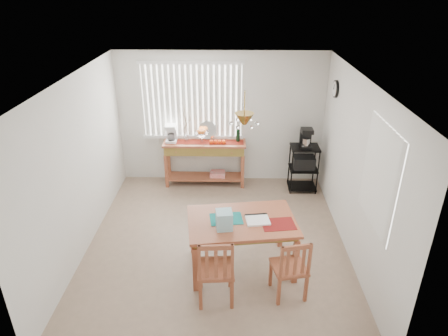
{
  "coord_description": "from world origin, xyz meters",
  "views": [
    {
      "loc": [
        0.23,
        -5.17,
        3.82
      ],
      "look_at": [
        0.1,
        0.55,
        1.05
      ],
      "focal_mm": 32.0,
      "sensor_mm": 36.0,
      "label": 1
    }
  ],
  "objects_px": {
    "cart_items": "(306,138)",
    "chair_left": "(216,270)",
    "wire_cart": "(304,164)",
    "chair_right": "(290,268)",
    "dining_table": "(242,226)",
    "sideboard": "(205,153)"
  },
  "relations": [
    {
      "from": "sideboard",
      "to": "chair_left",
      "type": "relative_size",
      "value": 1.62
    },
    {
      "from": "wire_cart",
      "to": "cart_items",
      "type": "distance_m",
      "value": 0.53
    },
    {
      "from": "chair_left",
      "to": "chair_right",
      "type": "bearing_deg",
      "value": 6.28
    },
    {
      "from": "dining_table",
      "to": "chair_left",
      "type": "distance_m",
      "value": 0.79
    },
    {
      "from": "wire_cart",
      "to": "chair_left",
      "type": "height_order",
      "value": "chair_left"
    },
    {
      "from": "chair_left",
      "to": "chair_right",
      "type": "distance_m",
      "value": 0.95
    },
    {
      "from": "dining_table",
      "to": "chair_right",
      "type": "distance_m",
      "value": 0.88
    },
    {
      "from": "wire_cart",
      "to": "cart_items",
      "type": "xyz_separation_m",
      "value": [
        0.0,
        0.01,
        0.53
      ]
    },
    {
      "from": "cart_items",
      "to": "chair_left",
      "type": "bearing_deg",
      "value": -117.26
    },
    {
      "from": "wire_cart",
      "to": "cart_items",
      "type": "height_order",
      "value": "cart_items"
    },
    {
      "from": "wire_cart",
      "to": "chair_right",
      "type": "bearing_deg",
      "value": -101.96
    },
    {
      "from": "sideboard",
      "to": "cart_items",
      "type": "xyz_separation_m",
      "value": [
        1.91,
        -0.19,
        0.4
      ]
    },
    {
      "from": "cart_items",
      "to": "chair_left",
      "type": "xyz_separation_m",
      "value": [
        -1.57,
        -3.04,
        -0.59
      ]
    },
    {
      "from": "wire_cart",
      "to": "cart_items",
      "type": "relative_size",
      "value": 2.43
    },
    {
      "from": "sideboard",
      "to": "dining_table",
      "type": "relative_size",
      "value": 1.01
    },
    {
      "from": "sideboard",
      "to": "chair_right",
      "type": "xyz_separation_m",
      "value": [
        1.29,
        -3.13,
        -0.23
      ]
    },
    {
      "from": "sideboard",
      "to": "chair_left",
      "type": "xyz_separation_m",
      "value": [
        0.34,
        -3.24,
        -0.19
      ]
    },
    {
      "from": "wire_cart",
      "to": "chair_left",
      "type": "bearing_deg",
      "value": -117.34
    },
    {
      "from": "dining_table",
      "to": "cart_items",
      "type": "bearing_deg",
      "value": 62.42
    },
    {
      "from": "sideboard",
      "to": "cart_items",
      "type": "height_order",
      "value": "cart_items"
    },
    {
      "from": "wire_cart",
      "to": "dining_table",
      "type": "bearing_deg",
      "value": -117.67
    },
    {
      "from": "cart_items",
      "to": "wire_cart",
      "type": "bearing_deg",
      "value": -90.0
    }
  ]
}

